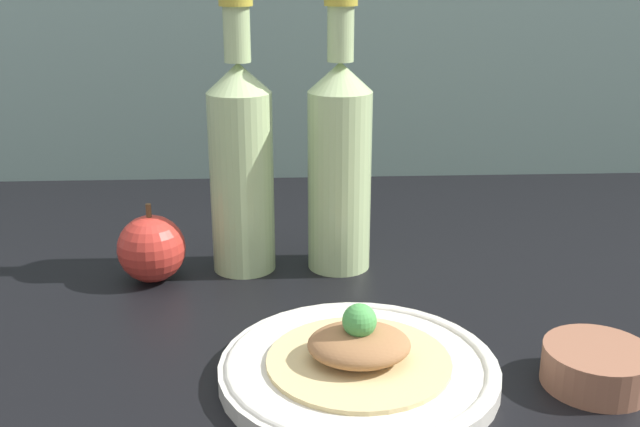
% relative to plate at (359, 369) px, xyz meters
% --- Properties ---
extents(ground_plane, '(1.80, 1.10, 0.04)m').
position_rel_plate_xyz_m(ground_plane, '(0.02, 0.09, -0.03)').
color(ground_plane, black).
extents(plate, '(0.23, 0.23, 0.02)m').
position_rel_plate_xyz_m(plate, '(0.00, 0.00, 0.00)').
color(plate, silver).
rests_on(plate, ground_plane).
extents(plated_food, '(0.15, 0.15, 0.05)m').
position_rel_plate_xyz_m(plated_food, '(-0.00, 0.00, 0.02)').
color(plated_food, '#D6BC7F').
rests_on(plated_food, plate).
extents(cider_bottle_left, '(0.07, 0.07, 0.30)m').
position_rel_plate_xyz_m(cider_bottle_left, '(-0.10, 0.24, 0.11)').
color(cider_bottle_left, '#B7D18E').
rests_on(cider_bottle_left, ground_plane).
extents(cider_bottle_right, '(0.07, 0.07, 0.30)m').
position_rel_plate_xyz_m(cider_bottle_right, '(0.00, 0.24, 0.11)').
color(cider_bottle_right, '#B7D18E').
rests_on(cider_bottle_right, ground_plane).
extents(apple, '(0.07, 0.07, 0.09)m').
position_rel_plate_xyz_m(apple, '(-0.20, 0.21, 0.03)').
color(apple, red).
rests_on(apple, ground_plane).
extents(dipping_bowl, '(0.09, 0.09, 0.03)m').
position_rel_plate_xyz_m(dipping_bowl, '(0.19, -0.02, 0.01)').
color(dipping_bowl, '#996047').
rests_on(dipping_bowl, ground_plane).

